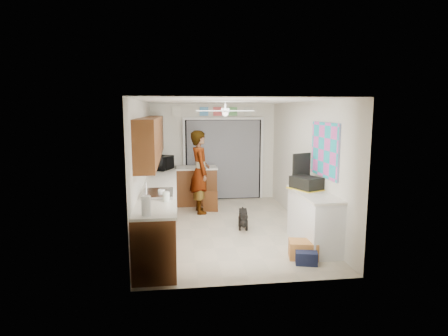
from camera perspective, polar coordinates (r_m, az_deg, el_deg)
name	(u,v)px	position (r m, az deg, el deg)	size (l,w,h in m)	color
floor	(227,228)	(7.60, 0.39, -9.06)	(5.00, 5.00, 0.00)	#BAAD95
ceiling	(227,101)	(7.24, 0.41, 10.13)	(5.00, 5.00, 0.00)	white
wall_back	(214,152)	(9.78, -1.58, 2.44)	(3.20, 3.20, 0.00)	silver
wall_front	(252,194)	(4.89, 4.36, -3.99)	(3.20, 3.20, 0.00)	silver
wall_left	(143,168)	(7.28, -12.18, 0.05)	(5.00, 5.00, 0.00)	silver
wall_right	(305,165)	(7.69, 12.29, 0.52)	(5.00, 5.00, 0.00)	silver
left_base_cabinets	(160,208)	(7.42, -9.66, -6.02)	(0.60, 4.80, 0.90)	brown
left_countertop	(160,184)	(7.31, -9.68, -2.45)	(0.62, 4.80, 0.04)	white
upper_cabinets	(152,138)	(7.40, -10.96, 4.52)	(0.32, 4.00, 0.80)	brown
sink_basin	(158,194)	(6.33, -10.03, -3.90)	(0.50, 0.76, 0.06)	silver
faucet	(146,189)	(6.32, -11.78, -3.08)	(0.03, 0.03, 0.22)	silver
peninsula_base	(196,186)	(9.37, -4.29, -2.81)	(1.00, 0.60, 0.90)	brown
peninsula_top	(196,168)	(9.29, -4.33, 0.03)	(1.04, 0.64, 0.04)	white
back_opening_recess	(223,160)	(9.80, -0.10, 1.28)	(2.00, 0.06, 2.10)	black
curtain_panel	(224,160)	(9.76, -0.07, 1.25)	(1.90, 0.03, 2.05)	gray
door_trim_left	(184,160)	(9.70, -6.07, 1.15)	(0.06, 0.04, 2.10)	white
door_trim_right	(262,159)	(9.95, 5.76, 1.35)	(0.06, 0.04, 2.10)	white
door_trim_head	(223,119)	(9.69, -0.08, 7.55)	(2.10, 0.04, 0.06)	white
header_frame_1	(204,111)	(9.67, -3.08, 8.60)	(0.22, 0.02, 0.22)	#509AD5
header_frame_2	(218,111)	(9.70, -0.99, 8.61)	(0.22, 0.02, 0.22)	#DB5255
header_frame_3	(233,111)	(9.75, 1.37, 8.61)	(0.22, 0.02, 0.22)	#64AD63
header_frame_4	(248,111)	(9.82, 3.71, 8.60)	(0.22, 0.02, 0.22)	beige
route66_sign	(176,111)	(9.64, -7.28, 8.54)	(0.22, 0.02, 0.26)	silver
right_counter_base	(314,221)	(6.68, 13.50, -7.81)	(0.50, 1.40, 0.90)	white
right_counter_top	(314,194)	(6.56, 13.56, -3.88)	(0.54, 1.44, 0.04)	white
abstract_painting	(325,150)	(6.71, 15.09, 2.67)	(0.03, 1.15, 0.95)	#E052B6
ceiling_fan	(225,111)	(7.43, 0.20, 8.71)	(1.14, 1.14, 0.24)	white
microwave	(161,163)	(8.94, -9.51, 0.76)	(0.58, 0.40, 0.32)	black
cup	(161,192)	(6.33, -9.52, -3.61)	(0.11, 0.11, 0.09)	white
jar_a	(166,196)	(5.84, -8.81, -4.31)	(0.11, 0.11, 0.15)	silver
paper_towel_roll	(146,206)	(5.09, -11.79, -5.67)	(0.12, 0.12, 0.27)	white
suitcase	(306,183)	(6.83, 12.45, -2.23)	(0.38, 0.51, 0.22)	black
suitcase_rim	(306,189)	(6.85, 12.42, -3.14)	(0.44, 0.58, 0.02)	yellow
suitcase_lid	(301,167)	(7.06, 11.73, 0.20)	(0.42, 0.03, 0.50)	black
cardboard_box	(303,249)	(6.21, 11.97, -12.05)	(0.44, 0.33, 0.28)	#C97F3F
navy_crate	(306,257)	(6.03, 12.41, -13.12)	(0.33, 0.27, 0.20)	#161C38
cabinet_door_panel	(210,202)	(8.61, -2.11, -5.13)	(0.35, 0.03, 0.52)	brown
man	(200,172)	(8.52, -3.68, -0.59)	(0.69, 0.45, 1.89)	white
dog	(243,218)	(7.50, 2.92, -7.67)	(0.22, 0.52, 0.41)	black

